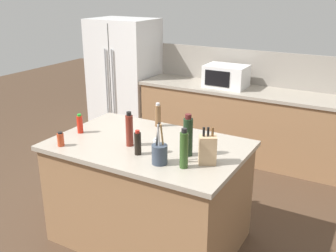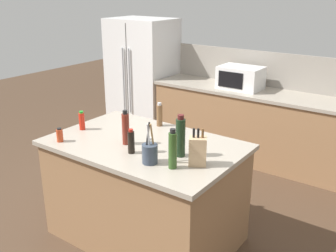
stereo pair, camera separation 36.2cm
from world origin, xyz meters
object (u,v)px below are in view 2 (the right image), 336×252
(microwave, at_px, (241,78))
(wine_bottle, at_px, (180,137))
(soy_sauce_bottle, at_px, (131,142))
(olive_oil_bottle, at_px, (173,150))
(knife_block, at_px, (198,151))
(utensil_crock, at_px, (150,153))
(spice_jar_paprika, at_px, (60,135))
(refrigerator, at_px, (143,76))
(pepper_grinder, at_px, (159,115))
(hot_sauce_bottle, at_px, (82,121))
(salt_shaker, at_px, (150,145))
(vinegar_bottle, at_px, (126,128))

(microwave, relative_size, wine_bottle, 1.59)
(soy_sauce_bottle, bearing_deg, olive_oil_bottle, -4.42)
(knife_block, height_order, soy_sauce_bottle, knife_block)
(utensil_crock, relative_size, wine_bottle, 0.94)
(knife_block, distance_m, spice_jar_paprika, 1.25)
(utensil_crock, height_order, wine_bottle, wine_bottle)
(refrigerator, xyz_separation_m, pepper_grinder, (1.70, -1.83, 0.17))
(pepper_grinder, xyz_separation_m, hot_sauce_bottle, (-0.53, -0.50, -0.02))
(hot_sauce_bottle, height_order, salt_shaker, hot_sauce_bottle)
(spice_jar_paprika, distance_m, vinegar_bottle, 0.59)
(microwave, bearing_deg, spice_jar_paprika, -99.71)
(utensil_crock, xyz_separation_m, spice_jar_paprika, (-0.90, -0.11, -0.02))
(utensil_crock, height_order, spice_jar_paprika, utensil_crock)
(utensil_crock, xyz_separation_m, pepper_grinder, (-0.44, 0.72, 0.03))
(salt_shaker, bearing_deg, refrigerator, 130.29)
(microwave, distance_m, pepper_grinder, 1.77)
(microwave, distance_m, hot_sauce_bottle, 2.34)
(hot_sauce_bottle, height_order, wine_bottle, wine_bottle)
(spice_jar_paprika, relative_size, wine_bottle, 0.36)
(microwave, height_order, knife_block, knife_block)
(refrigerator, distance_m, wine_bottle, 3.23)
(soy_sauce_bottle, distance_m, salt_shaker, 0.16)
(refrigerator, distance_m, olive_oil_bottle, 3.43)
(hot_sauce_bottle, height_order, olive_oil_bottle, olive_oil_bottle)
(soy_sauce_bottle, relative_size, hot_sauce_bottle, 1.14)
(knife_block, relative_size, wine_bottle, 0.85)
(soy_sauce_bottle, bearing_deg, utensil_crock, -14.55)
(hot_sauce_bottle, bearing_deg, salt_shaker, -3.20)
(microwave, distance_m, olive_oil_bottle, 2.55)
(pepper_grinder, distance_m, hot_sauce_bottle, 0.73)
(spice_jar_paprika, bearing_deg, knife_block, 13.52)
(hot_sauce_bottle, distance_m, wine_bottle, 1.09)
(knife_block, relative_size, soy_sauce_bottle, 1.41)
(knife_block, xyz_separation_m, soy_sauce_bottle, (-0.55, -0.12, -0.02))
(microwave, bearing_deg, refrigerator, 178.25)
(knife_block, xyz_separation_m, utensil_crock, (-0.31, -0.18, -0.03))
(pepper_grinder, relative_size, salt_shaker, 1.83)
(refrigerator, xyz_separation_m, soy_sauce_bottle, (1.90, -2.48, 0.16))
(pepper_grinder, height_order, hot_sauce_bottle, pepper_grinder)
(refrigerator, distance_m, utensil_crock, 3.33)
(soy_sauce_bottle, xyz_separation_m, wine_bottle, (0.35, 0.18, 0.06))
(hot_sauce_bottle, xyz_separation_m, salt_shaker, (0.85, -0.05, -0.03))
(refrigerator, distance_m, hot_sauce_bottle, 2.61)
(refrigerator, relative_size, spice_jar_paprika, 14.15)
(salt_shaker, height_order, olive_oil_bottle, olive_oil_bottle)
(utensil_crock, relative_size, olive_oil_bottle, 1.04)
(knife_block, bearing_deg, pepper_grinder, 115.65)
(utensil_crock, bearing_deg, wine_bottle, 64.80)
(vinegar_bottle, bearing_deg, knife_block, -0.03)
(spice_jar_paprika, bearing_deg, salt_shaker, 19.49)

